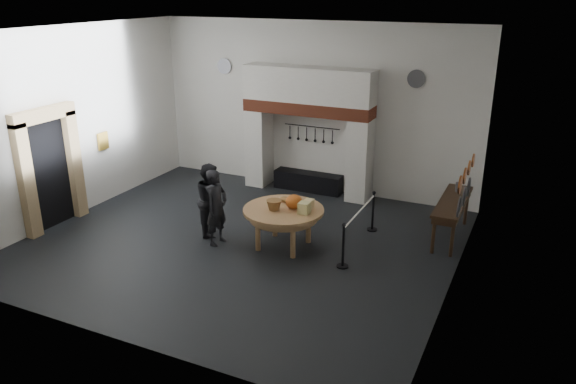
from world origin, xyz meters
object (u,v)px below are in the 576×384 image
at_px(iron_range, 308,181).
at_px(visitor_near, 217,207).
at_px(visitor_far, 211,199).
at_px(work_table, 283,210).
at_px(barrier_post_far, 373,212).
at_px(barrier_post_near, 343,247).
at_px(side_table, 453,201).

xyz_separation_m(iron_range, visitor_near, (-0.45, -3.98, 0.59)).
bearing_deg(visitor_far, work_table, -117.13).
bearing_deg(iron_range, visitor_far, -103.32).
xyz_separation_m(iron_range, visitor_far, (-0.85, -3.58, 0.58)).
relative_size(iron_range, work_table, 1.10).
xyz_separation_m(work_table, visitor_far, (-1.77, -0.07, -0.01)).
bearing_deg(barrier_post_far, work_table, -132.29).
relative_size(iron_range, barrier_post_far, 2.11).
bearing_deg(barrier_post_far, visitor_far, -152.32).
distance_m(visitor_near, visitor_far, 0.57).
height_order(iron_range, barrier_post_far, barrier_post_far).
bearing_deg(barrier_post_far, barrier_post_near, -90.00).
height_order(barrier_post_near, barrier_post_far, same).
distance_m(iron_range, barrier_post_near, 4.56).
xyz_separation_m(iron_range, side_table, (4.10, -1.53, 0.62)).
xyz_separation_m(visitor_near, side_table, (4.55, 2.44, 0.03)).
xyz_separation_m(work_table, visitor_near, (-1.37, -0.47, 0.00)).
bearing_deg(barrier_post_far, visitor_near, -143.57).
bearing_deg(iron_range, visitor_near, -96.40).
relative_size(side_table, barrier_post_near, 2.44).
bearing_deg(visitor_far, barrier_post_far, -91.79).
relative_size(visitor_near, barrier_post_far, 1.87).
distance_m(visitor_near, barrier_post_far, 3.57).
height_order(work_table, visitor_near, visitor_near).
xyz_separation_m(visitor_near, barrier_post_near, (2.86, 0.11, -0.39)).
relative_size(side_table, barrier_post_far, 2.44).
bearing_deg(visitor_near, visitor_far, 49.93).
distance_m(iron_range, barrier_post_far, 3.06).
bearing_deg(work_table, barrier_post_far, 47.71).
relative_size(iron_range, barrier_post_near, 2.11).
relative_size(barrier_post_near, barrier_post_far, 1.00).
relative_size(work_table, barrier_post_near, 1.92).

